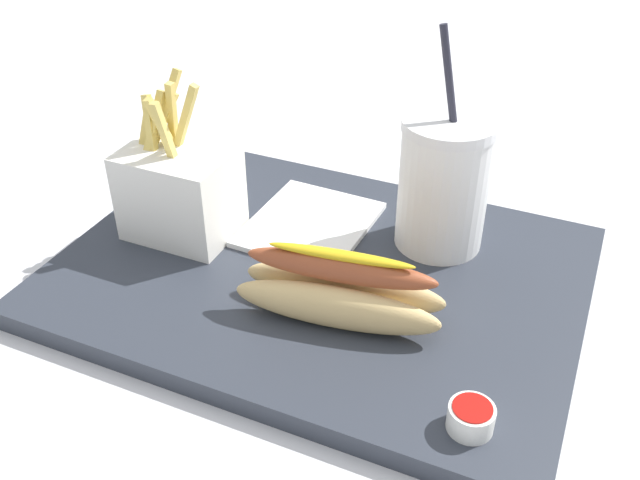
{
  "coord_description": "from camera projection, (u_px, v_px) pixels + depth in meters",
  "views": [
    {
      "loc": [
        -0.22,
        0.49,
        0.42
      ],
      "look_at": [
        0.0,
        0.0,
        0.05
      ],
      "focal_mm": 39.91,
      "sensor_mm": 36.0,
      "label": 1
    }
  ],
  "objects": [
    {
      "name": "ground_plane",
      "position": [
        320.0,
        291.0,
        0.68
      ],
      "size": [
        2.4,
        2.4,
        0.02
      ],
      "primitive_type": "cube",
      "color": "silver"
    },
    {
      "name": "food_tray",
      "position": [
        320.0,
        275.0,
        0.67
      ],
      "size": [
        0.48,
        0.35,
        0.02
      ],
      "primitive_type": "cube",
      "color": "#2D333D",
      "rests_on": "ground_plane"
    },
    {
      "name": "soda_cup",
      "position": [
        444.0,
        183.0,
        0.66
      ],
      "size": [
        0.09,
        0.09,
        0.21
      ],
      "color": "white",
      "rests_on": "food_tray"
    },
    {
      "name": "fries_basket",
      "position": [
        182.0,
        188.0,
        0.69
      ],
      "size": [
        0.1,
        0.08,
        0.16
      ],
      "color": "white",
      "rests_on": "food_tray"
    },
    {
      "name": "hot_dog_1",
      "position": [
        340.0,
        291.0,
        0.6
      ],
      "size": [
        0.18,
        0.08,
        0.07
      ],
      "color": "#DBB775",
      "rests_on": "food_tray"
    },
    {
      "name": "ketchup_cup_1",
      "position": [
        212.0,
        168.0,
        0.8
      ],
      "size": [
        0.03,
        0.03,
        0.02
      ],
      "color": "white",
      "rests_on": "food_tray"
    },
    {
      "name": "ketchup_cup_2",
      "position": [
        471.0,
        417.0,
        0.5
      ],
      "size": [
        0.03,
        0.03,
        0.02
      ],
      "color": "white",
      "rests_on": "food_tray"
    },
    {
      "name": "napkin_stack",
      "position": [
        310.0,
        224.0,
        0.72
      ],
      "size": [
        0.12,
        0.14,
        0.01
      ],
      "primitive_type": "cube",
      "rotation": [
        0.0,
        0.0,
        -0.03
      ],
      "color": "white",
      "rests_on": "food_tray"
    }
  ]
}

